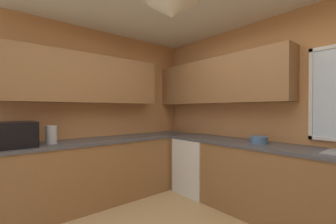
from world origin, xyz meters
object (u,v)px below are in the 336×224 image
at_px(microwave, 18,134).
at_px(bowl, 259,140).
at_px(kettle, 51,135).
at_px(dishwasher, 198,165).

xyz_separation_m(microwave, bowl, (1.69, 2.40, -0.10)).
height_order(kettle, bowl, kettle).
relative_size(dishwasher, microwave, 1.82).
bearing_deg(microwave, kettle, 86.71).
xyz_separation_m(microwave, kettle, (0.02, 0.35, -0.03)).
relative_size(microwave, bowl, 2.27).
bearing_deg(kettle, dishwasher, 72.47).
bearing_deg(microwave, bowl, 54.97).
height_order(dishwasher, bowl, bowl).
bearing_deg(bowl, kettle, -129.00).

